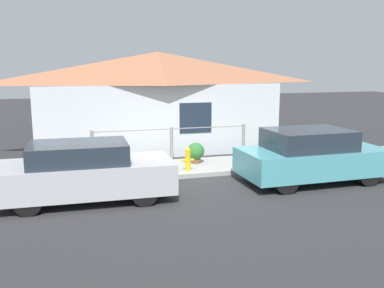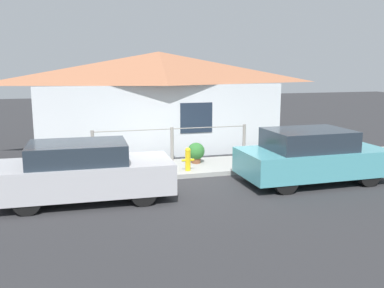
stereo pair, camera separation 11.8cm
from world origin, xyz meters
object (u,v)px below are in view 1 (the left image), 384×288
Objects in this scene: car_left at (85,172)px; fire_hydrant at (188,159)px; car_right at (311,156)px; potted_plant_by_fence at (93,158)px; potted_plant_near_hydrant at (196,152)px; potted_plant_corner at (283,148)px.

car_left is 5.97× the size of fire_hydrant.
car_right is 7.56× the size of potted_plant_by_fence.
potted_plant_near_hydrant is (-2.47, 2.42, -0.24)m from car_right.
potted_plant_corner is (2.87, -0.12, -0.00)m from potted_plant_near_hydrant.
fire_hydrant reaches higher than potted_plant_near_hydrant.
potted_plant_near_hydrant is at bearing 134.60° from car_right.
car_left reaches higher than potted_plant_near_hydrant.
potted_plant_by_fence is 0.84× the size of potted_plant_corner.
potted_plant_near_hydrant is at bearing -5.40° from potted_plant_by_fence.
car_right is 2.35m from potted_plant_corner.
potted_plant_corner is at bearing 79.10° from car_right.
potted_plant_corner is (0.40, 2.30, -0.24)m from car_right.
car_left is 6.30× the size of potted_plant_near_hydrant.
car_right reaches higher than potted_plant_corner.
fire_hydrant is at bearing 30.07° from car_left.
potted_plant_near_hydrant is (3.35, 2.41, -0.21)m from car_left.
fire_hydrant is 1.09× the size of potted_plant_corner.
potted_plant_corner is at bearing -3.92° from potted_plant_by_fence.
car_left is 6.63m from potted_plant_corner.
car_right is at bearing -28.23° from fire_hydrant.
potted_plant_near_hydrant is at bearing 37.02° from car_left.
potted_plant_near_hydrant is at bearing 177.65° from potted_plant_corner.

